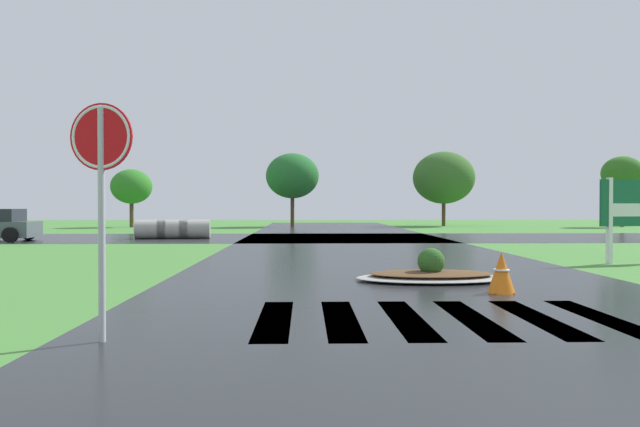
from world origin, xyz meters
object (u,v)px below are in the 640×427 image
Objects in this scene: median_island at (431,274)px; traffic_cone at (501,272)px; stop_sign at (101,164)px; estate_billboard at (640,207)px; drainage_pipe_stack at (173,229)px.

median_island is 1.93m from traffic_cone.
stop_sign reaches higher than median_island.
estate_billboard is 0.73× the size of drainage_pipe_stack.
estate_billboard reaches higher than median_island.
estate_billboard is 7.55m from median_island.
estate_billboard reaches higher than drainage_pipe_stack.
stop_sign is at bearing -148.46° from traffic_cone.
drainage_pipe_stack reaches higher than median_island.
traffic_cone is (-5.61, -5.30, -1.15)m from estate_billboard.
median_island is at bearing -60.46° from drainage_pipe_stack.
traffic_cone is at bearing -60.68° from drainage_pipe_stack.
median_island is 17.84m from drainage_pipe_stack.
median_island is at bearing 15.11° from estate_billboard.
estate_billboard is 7.81m from traffic_cone.
estate_billboard reaches higher than traffic_cone.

